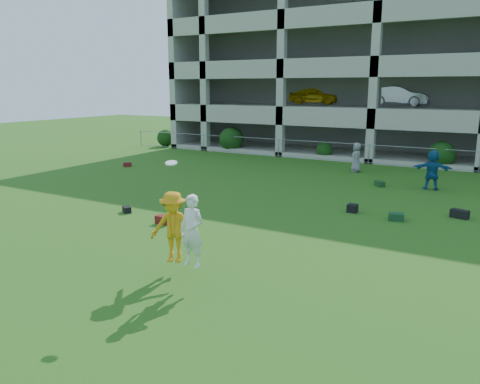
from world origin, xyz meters
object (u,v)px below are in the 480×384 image
Objects in this scene: bystander_c at (356,157)px; bystander_d at (432,170)px; crate_d at (352,208)px; parking_garage at (405,66)px; frisbee_contest at (178,228)px.

bystander_d is at bearing 36.98° from bystander_c.
parking_garage reaches higher than crate_d.
crate_d is 0.13× the size of frisbee_contest.
crate_d is at bearing -82.99° from parking_garage.
bystander_c is 16.45m from frisbee_contest.
parking_garage is (-0.59, 28.25, 4.77)m from frisbee_contest.
frisbee_contest is at bearing -88.80° from parking_garage.
frisbee_contest is (0.44, -16.44, 0.44)m from bystander_c.
bystander_c is at bearing -39.41° from bystander_d.
bystander_d is 16.03m from parking_garage.
bystander_d is 6.00m from crate_d.
parking_garage is (-0.15, 11.81, 5.21)m from bystander_c.
parking_garage is at bearing 160.44° from bystander_c.
frisbee_contest is at bearing -18.75° from bystander_c.
parking_garage reaches higher than frisbee_contest.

